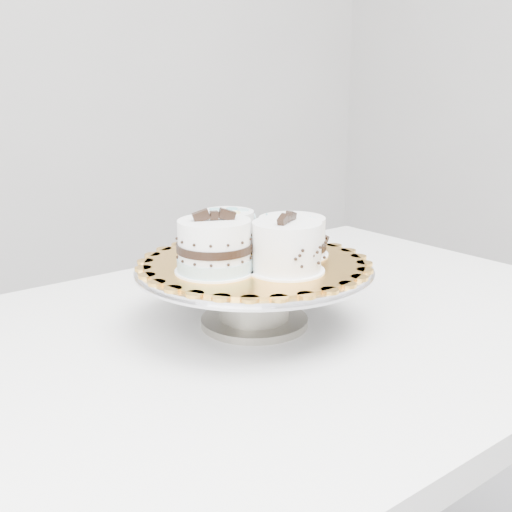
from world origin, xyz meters
TOP-DOWN VIEW (x-y plane):
  - table at (-0.03, 0.14)m, footprint 1.29×0.88m
  - cake_stand at (-0.03, 0.15)m, footprint 0.37×0.37m
  - cake_board at (-0.03, 0.15)m, footprint 0.40×0.40m
  - cake_swirl at (-0.03, 0.08)m, footprint 0.14×0.14m
  - cake_banded at (-0.11, 0.14)m, footprint 0.14×0.14m
  - cake_dots at (-0.03, 0.23)m, footprint 0.11×0.11m
  - cake_ribbon at (0.04, 0.15)m, footprint 0.14×0.14m

SIDE VIEW (x-z plane):
  - table at x=-0.03m, z-range 0.30..1.05m
  - cake_stand at x=-0.03m, z-range 0.77..0.87m
  - cake_board at x=-0.03m, z-range 0.85..0.86m
  - cake_ribbon at x=0.04m, z-range 0.85..0.92m
  - cake_dots at x=-0.03m, z-range 0.86..0.92m
  - cake_swirl at x=-0.03m, z-range 0.85..0.94m
  - cake_banded at x=-0.11m, z-range 0.84..0.94m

